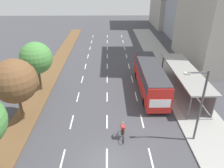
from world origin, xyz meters
TOP-DOWN VIEW (x-y plane):
  - ground_plane at (0.00, 0.00)m, footprint 140.00×140.00m
  - median_strip at (-8.30, 20.00)m, footprint 2.60×52.00m
  - sidewalk_right at (9.25, 20.00)m, footprint 4.50×52.00m
  - lane_divider_left at (-3.50, 17.32)m, footprint 0.14×45.64m
  - lane_divider_center at (0.00, 17.32)m, footprint 0.14×45.64m
  - lane_divider_right at (3.50, 17.32)m, footprint 0.14×45.64m
  - bus_shelter at (9.53, 10.99)m, footprint 2.90×12.12m
  - bus at (5.25, 11.46)m, footprint 2.54×11.29m
  - cyclist at (1.40, 2.81)m, footprint 0.46×1.82m
  - median_tree_second at (-8.39, 5.70)m, footprint 4.13×4.13m
  - median_tree_third at (-8.32, 11.90)m, footprint 3.78×3.78m
  - streetlight at (7.42, 2.44)m, footprint 1.91×0.24m
  - building_mid_right at (19.53, 36.93)m, footprint 9.85×15.39m

SIDE VIEW (x-z plane):
  - ground_plane at x=0.00m, z-range 0.00..0.00m
  - lane_divider_left at x=-3.50m, z-range 0.00..0.01m
  - lane_divider_center at x=0.00m, z-range 0.00..0.01m
  - lane_divider_right at x=3.50m, z-range 0.00..0.01m
  - median_strip at x=-8.30m, z-range 0.00..0.12m
  - sidewalk_right at x=9.25m, z-range 0.00..0.15m
  - cyclist at x=1.40m, z-range -0.06..1.65m
  - bus_shelter at x=9.53m, z-range 0.44..3.30m
  - bus at x=5.25m, z-range 0.38..3.75m
  - streetlight at x=7.42m, z-range 0.64..7.14m
  - median_tree_third at x=-8.32m, z-range 1.26..7.33m
  - median_tree_second at x=-8.39m, z-range 1.19..7.47m
  - building_mid_right at x=19.53m, z-range 0.00..16.00m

